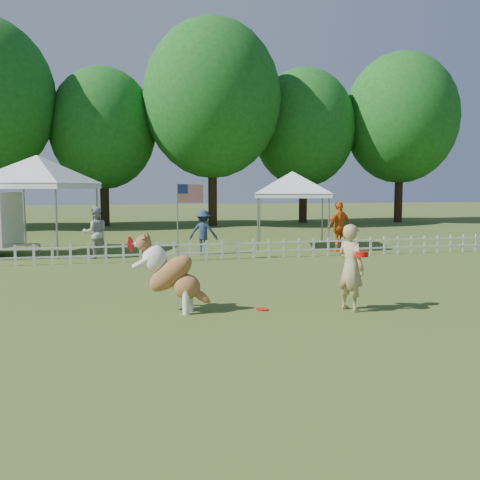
{
  "coord_description": "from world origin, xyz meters",
  "views": [
    {
      "loc": [
        -2.48,
        -9.09,
        2.23
      ],
      "look_at": [
        0.13,
        2.0,
        1.1
      ],
      "focal_mm": 40.0,
      "sensor_mm": 36.0,
      "label": 1
    }
  ],
  "objects": [
    {
      "name": "tree_center_left",
      "position": [
        -3.0,
        22.5,
        4.9
      ],
      "size": [
        6.0,
        6.0,
        9.8
      ],
      "primitive_type": null,
      "color": "#165017",
      "rests_on": "ground"
    },
    {
      "name": "ground",
      "position": [
        0.0,
        0.0,
        0.0
      ],
      "size": [
        120.0,
        120.0,
        0.0
      ],
      "primitive_type": "plane",
      "color": "#32531A",
      "rests_on": "ground"
    },
    {
      "name": "tree_right",
      "position": [
        9.0,
        22.5,
        5.2
      ],
      "size": [
        6.2,
        6.2,
        10.4
      ],
      "primitive_type": null,
      "color": "#165017",
      "rests_on": "ground"
    },
    {
      "name": "canopy_tent_left",
      "position": [
        -4.97,
        10.09,
        1.61
      ],
      "size": [
        4.11,
        4.11,
        3.23
      ],
      "primitive_type": null,
      "rotation": [
        0.0,
        0.0,
        -0.41
      ],
      "color": "white",
      "rests_on": "ground"
    },
    {
      "name": "flag_pole",
      "position": [
        -0.65,
        6.83,
        1.18
      ],
      "size": [
        0.9,
        0.34,
        2.36
      ],
      "primitive_type": null,
      "rotation": [
        0.0,
        0.0,
        0.28
      ],
      "color": "gray",
      "rests_on": "ground"
    },
    {
      "name": "dog",
      "position": [
        -1.51,
        0.33,
        0.7
      ],
      "size": [
        1.42,
        0.95,
        1.4
      ],
      "primitive_type": null,
      "rotation": [
        0.0,
        0.0,
        -0.41
      ],
      "color": "brown",
      "rests_on": "ground"
    },
    {
      "name": "handler",
      "position": [
        1.65,
        -0.27,
        0.79
      ],
      "size": [
        0.57,
        0.67,
        1.57
      ],
      "primitive_type": "imported",
      "rotation": [
        0.0,
        0.0,
        1.96
      ],
      "color": "tan",
      "rests_on": "ground"
    },
    {
      "name": "spectator_c",
      "position": [
        5.06,
        7.98,
        0.87
      ],
      "size": [
        1.1,
        0.73,
        1.74
      ],
      "primitive_type": "imported",
      "rotation": [
        0.0,
        0.0,
        3.47
      ],
      "color": "orange",
      "rests_on": "ground"
    },
    {
      "name": "frisbee_on_turf",
      "position": [
        0.1,
        0.12,
        0.01
      ],
      "size": [
        0.28,
        0.28,
        0.02
      ],
      "primitive_type": "cylinder",
      "rotation": [
        0.0,
        0.0,
        -0.26
      ],
      "color": "red",
      "rests_on": "ground"
    },
    {
      "name": "picket_fence",
      "position": [
        0.0,
        7.0,
        0.3
      ],
      "size": [
        22.0,
        0.08,
        0.6
      ],
      "primitive_type": null,
      "color": "white",
      "rests_on": "ground"
    },
    {
      "name": "tree_center_right",
      "position": [
        3.0,
        21.0,
        6.3
      ],
      "size": [
        7.6,
        7.6,
        12.6
      ],
      "primitive_type": null,
      "color": "#165017",
      "rests_on": "ground"
    },
    {
      "name": "canopy_tent_right",
      "position": [
        3.89,
        9.59,
        1.37
      ],
      "size": [
        3.31,
        3.31,
        2.74
      ],
      "primitive_type": null,
      "rotation": [
        0.0,
        0.0,
        -0.29
      ],
      "color": "white",
      "rests_on": "ground"
    },
    {
      "name": "tree_far_right",
      "position": [
        15.0,
        21.5,
        5.7
      ],
      "size": [
        7.0,
        7.0,
        11.4
      ],
      "primitive_type": null,
      "color": "#165017",
      "rests_on": "ground"
    },
    {
      "name": "spectator_b",
      "position": [
        0.39,
        8.43,
        0.74
      ],
      "size": [
        1.07,
        0.81,
        1.47
      ],
      "primitive_type": "imported",
      "rotation": [
        0.0,
        0.0,
        2.83
      ],
      "color": "navy",
      "rests_on": "ground"
    },
    {
      "name": "spectator_a",
      "position": [
        -3.07,
        8.22,
        0.8
      ],
      "size": [
        0.89,
        0.75,
        1.61
      ],
      "primitive_type": "imported",
      "rotation": [
        0.0,
        0.0,
        3.34
      ],
      "color": "#A7A6AB",
      "rests_on": "ground"
    }
  ]
}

